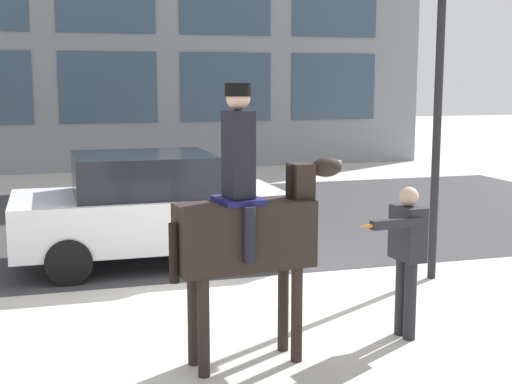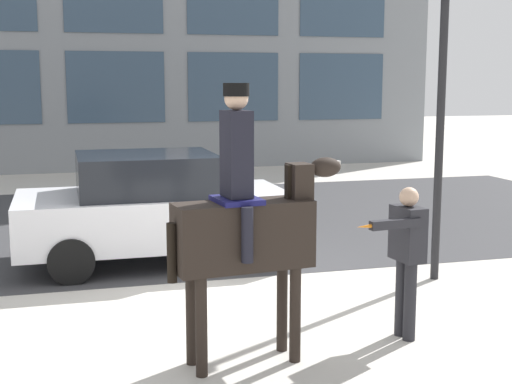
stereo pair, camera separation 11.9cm
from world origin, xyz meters
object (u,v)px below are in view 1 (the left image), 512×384
(traffic_light, at_px, (440,59))
(street_car_near_lane, at_px, (149,208))
(mounted_horse_lead, at_px, (248,225))
(pedestrian_bystander, at_px, (406,250))

(traffic_light, bearing_deg, street_car_near_lane, 150.75)
(mounted_horse_lead, relative_size, traffic_light, 0.60)
(mounted_horse_lead, relative_size, street_car_near_lane, 0.67)
(street_car_near_lane, xyz_separation_m, traffic_light, (3.59, -2.01, 2.14))
(traffic_light, bearing_deg, mounted_horse_lead, -146.51)
(traffic_light, bearing_deg, pedestrian_bystander, -126.92)
(street_car_near_lane, bearing_deg, traffic_light, -29.25)
(pedestrian_bystander, relative_size, street_car_near_lane, 0.41)
(pedestrian_bystander, distance_m, traffic_light, 3.16)
(street_car_near_lane, distance_m, traffic_light, 4.64)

